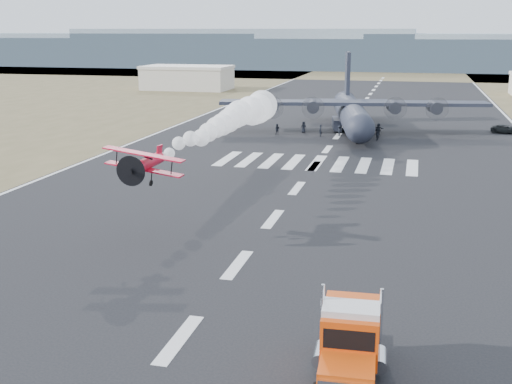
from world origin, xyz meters
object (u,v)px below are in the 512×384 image
at_px(crew_h, 376,134).
at_px(support_vehicle, 507,129).
at_px(semi_truck, 350,343).
at_px(crew_c, 340,131).
at_px(crew_g, 349,129).
at_px(crew_b, 277,129).
at_px(hangar_left, 187,77).
at_px(crew_f, 378,129).
at_px(transport_aircraft, 351,111).
at_px(crew_d, 378,132).
at_px(crew_a, 320,131).
at_px(aerobatic_biplane, 145,163).
at_px(crew_e, 304,127).

bearing_deg(crew_h, support_vehicle, 126.54).
relative_size(semi_truck, crew_c, 5.11).
bearing_deg(crew_g, crew_b, 20.54).
xyz_separation_m(hangar_left, crew_f, (58.26, -69.87, -2.47)).
bearing_deg(semi_truck, crew_f, 89.60).
height_order(transport_aircraft, crew_g, transport_aircraft).
height_order(crew_d, crew_g, crew_d).
distance_m(hangar_left, crew_h, 95.50).
bearing_deg(crew_f, crew_c, 30.69).
height_order(crew_a, crew_c, crew_a).
bearing_deg(crew_f, aerobatic_biplane, 81.62).
xyz_separation_m(hangar_left, transport_aircraft, (53.48, -66.64, -0.12)).
relative_size(semi_truck, crew_a, 4.69).
relative_size(crew_d, crew_h, 1.00).
xyz_separation_m(aerobatic_biplane, crew_b, (-1.25, 55.68, -5.55)).
xyz_separation_m(support_vehicle, crew_b, (-36.56, -10.59, 0.19)).
bearing_deg(hangar_left, crew_b, -60.22).
relative_size(semi_truck, crew_b, 4.98).
xyz_separation_m(hangar_left, support_vehicle, (78.79, -63.19, -2.72)).
relative_size(crew_g, crew_h, 0.93).
distance_m(crew_e, crew_h, 13.24).
height_order(semi_truck, crew_f, semi_truck).
bearing_deg(semi_truck, transport_aircraft, 92.89).
bearing_deg(support_vehicle, crew_g, 122.06).
bearing_deg(semi_truck, crew_d, 89.62).
bearing_deg(hangar_left, semi_truck, -67.26).
relative_size(hangar_left, crew_h, 12.98).
relative_size(transport_aircraft, crew_e, 23.83).
bearing_deg(hangar_left, crew_h, -52.34).
height_order(semi_truck, crew_h, semi_truck).
relative_size(crew_c, crew_d, 0.91).
bearing_deg(aerobatic_biplane, crew_c, 81.47).
bearing_deg(crew_a, crew_g, 97.46).
xyz_separation_m(crew_g, crew_h, (4.71, -4.41, 0.07)).
relative_size(hangar_left, crew_c, 14.29).
distance_m(crew_a, crew_g, 5.07).
bearing_deg(aerobatic_biplane, crew_h, 74.88).
xyz_separation_m(transport_aircraft, support_vehicle, (25.30, 3.45, -2.59)).
distance_m(crew_c, crew_g, 2.01).
relative_size(hangar_left, crew_e, 13.26).
xyz_separation_m(hangar_left, crew_h, (58.32, -75.58, -2.46)).
relative_size(semi_truck, crew_f, 4.68).
xyz_separation_m(crew_c, crew_d, (6.08, -0.36, 0.08)).
bearing_deg(crew_d, hangar_left, 108.89).
relative_size(transport_aircraft, crew_d, 23.40).
bearing_deg(semi_truck, crew_e, 98.66).
xyz_separation_m(semi_truck, crew_g, (-7.94, 75.69, -1.04)).
distance_m(transport_aircraft, crew_h, 10.43).
height_order(transport_aircraft, crew_a, transport_aircraft).
height_order(semi_truck, crew_d, semi_truck).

